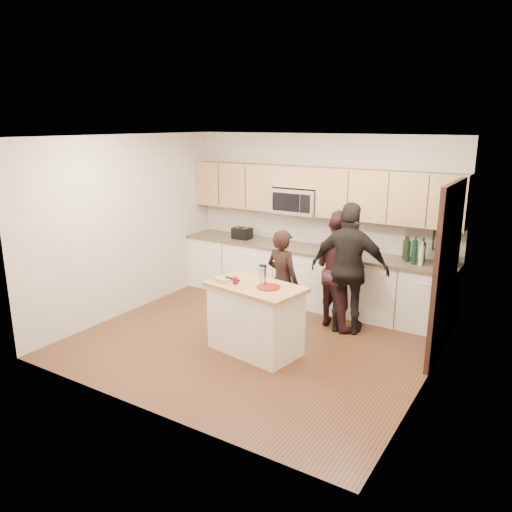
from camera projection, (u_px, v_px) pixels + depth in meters
The scene contains 21 objects.
floor at pixel (253, 341), 6.76m from camera, with size 4.50×4.50×0.00m, color brown.
room_shell at pixel (253, 215), 6.31m from camera, with size 4.52×4.02×2.71m.
back_cabinetry at pixel (309, 276), 8.02m from camera, with size 4.50×0.66×0.94m.
upper_cabinetry at pixel (317, 190), 7.77m from camera, with size 4.50×0.33×0.75m.
microwave at pixel (296, 201), 7.96m from camera, with size 0.76×0.41×0.40m.
doorway at pixel (447, 268), 6.06m from camera, with size 0.06×1.25×2.20m.
framed_picture at pixel (444, 238), 7.06m from camera, with size 0.30×0.03×0.38m.
dish_towel at pixel (253, 251), 8.27m from camera, with size 0.34×0.60×0.48m.
island at pixel (255, 318), 6.35m from camera, with size 1.30×0.89×0.90m.
red_plate at pixel (269, 287), 6.12m from camera, with size 0.29×0.29×0.02m, color maroon.
box_grater at pixel (263, 274), 6.19m from camera, with size 0.08×0.06×0.25m.
drink_glass at pixel (235, 281), 6.26m from camera, with size 0.07×0.07×0.09m, color maroon.
cutting_board at pixel (224, 279), 6.46m from camera, with size 0.25×0.17×0.02m, color tan.
tongs at pixel (233, 279), 6.39m from camera, with size 0.24×0.03×0.02m, color black.
knife at pixel (220, 282), 6.29m from camera, with size 0.23×0.02×0.01m, color silver.
toaster at pixel (242, 233), 8.51m from camera, with size 0.31×0.23×0.19m.
bottle_cluster at pixel (421, 251), 7.01m from camera, with size 0.60×0.30×0.40m.
orchid at pixel (451, 248), 6.79m from camera, with size 0.30×0.24×0.54m, color #3D7D32.
woman_left at pixel (282, 281), 6.94m from camera, with size 0.53×0.35×1.46m, color black.
woman_center at pixel (339, 269), 7.09m from camera, with size 0.82×0.64×1.69m, color #30181A.
woman_right at pixel (350, 269), 6.84m from camera, with size 1.08×0.45×1.84m, color black.
Camera 1 is at (3.32, -5.27, 2.87)m, focal length 35.00 mm.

